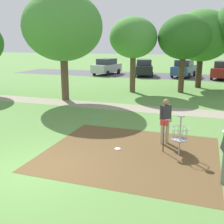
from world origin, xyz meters
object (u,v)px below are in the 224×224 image
disc_golf_basket (178,133)px  parked_car_center_right (184,68)px  frisbee_near_basket (118,149)px  frisbee_by_tee (96,119)px  parked_car_leftmost (107,67)px  parked_car_rightmost (224,70)px  player_foreground_watching (165,119)px  tree_far_center (202,36)px  tree_near_left (133,38)px  parked_car_center_left (144,68)px  tree_mid_left (63,27)px  tree_near_right (184,38)px

disc_golf_basket → parked_car_center_right: parked_car_center_right is taller
frisbee_near_basket → frisbee_by_tee: (-2.21, 3.38, 0.00)m
parked_car_leftmost → parked_car_center_right: same height
parked_car_rightmost → player_foreground_watching: bearing=-98.3°
player_foreground_watching → tree_far_center: tree_far_center is taller
tree_near_left → parked_car_leftmost: size_ratio=1.24×
frisbee_near_basket → parked_car_center_left: size_ratio=0.05×
tree_near_left → tree_mid_left: tree_mid_left is taller
player_foreground_watching → parked_car_center_left: parked_car_center_left is taller
tree_near_left → tree_far_center: (4.70, 3.77, 0.19)m
player_foreground_watching → parked_car_center_right: size_ratio=0.39×
tree_near_left → parked_car_center_right: bearing=75.0°
tree_near_right → parked_car_leftmost: (-9.38, 9.40, -3.11)m
tree_far_center → parked_car_rightmost: 7.79m
frisbee_near_basket → tree_near_right: 13.13m
parked_car_center_right → parked_car_rightmost: size_ratio=0.99×
disc_golf_basket → parked_car_center_left: size_ratio=0.31×
tree_far_center → parked_car_leftmost: 12.89m
frisbee_by_tee → parked_car_rightmost: (6.75, 18.54, 0.91)m
player_foreground_watching → parked_car_center_left: bearing=104.5°
parked_car_center_left → tree_near_right: bearing=-62.4°
tree_mid_left → tree_near_right: bearing=37.1°
player_foreground_watching → tree_near_left: bearing=110.9°
frisbee_by_tee → parked_car_center_right: parked_car_center_right is taller
tree_near_left → parked_car_rightmost: (7.00, 10.46, -3.08)m
parked_car_rightmost → tree_near_left: bearing=-123.8°
parked_car_center_left → frisbee_by_tee: bearing=-84.8°
frisbee_near_basket → parked_car_rightmost: (4.54, 21.92, 0.91)m
disc_golf_basket → tree_far_center: 15.43m
tree_mid_left → parked_car_leftmost: bearing=99.3°
disc_golf_basket → tree_near_left: 12.57m
player_foreground_watching → tree_far_center: bearing=87.0°
tree_near_left → parked_car_leftmost: bearing=119.4°
parked_car_center_right → parked_car_rightmost: 4.09m
player_foreground_watching → tree_near_left: tree_near_left is taller
parked_car_rightmost → tree_near_right: bearing=-110.1°
tree_mid_left → frisbee_near_basket: bearing=-50.5°
player_foreground_watching → tree_mid_left: bearing=140.7°
tree_near_left → tree_mid_left: bearing=-128.9°
frisbee_by_tee → tree_near_right: size_ratio=0.04×
parked_car_leftmost → parked_car_rightmost: bearing=0.3°
tree_far_center → parked_car_rightmost: tree_far_center is taller
tree_far_center → parked_car_center_left: tree_far_center is taller
parked_car_center_left → tree_mid_left: bearing=-97.8°
frisbee_near_basket → tree_mid_left: size_ratio=0.03×
frisbee_near_basket → tree_mid_left: tree_mid_left is taller
parked_car_center_right → frisbee_by_tee: bearing=-98.0°
disc_golf_basket → parked_car_rightmost: size_ratio=0.31×
frisbee_by_tee → tree_mid_left: bearing=134.3°
tree_near_right → parked_car_center_right: bearing=93.4°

